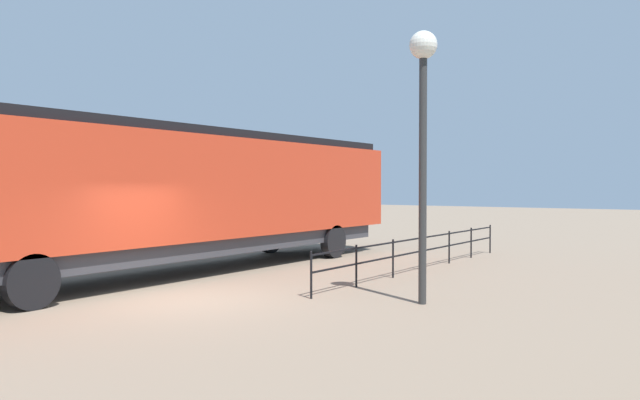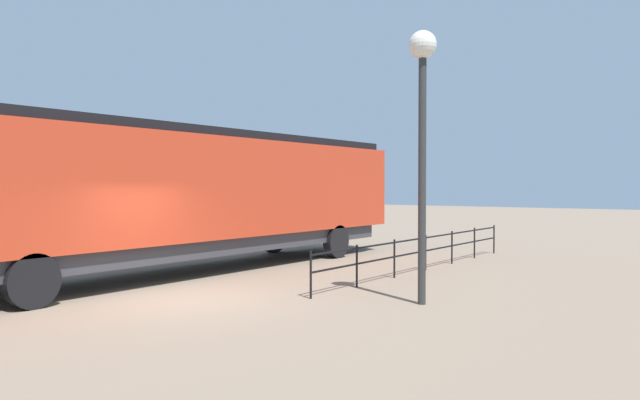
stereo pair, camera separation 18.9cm
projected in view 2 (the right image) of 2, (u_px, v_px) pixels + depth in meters
ground_plane at (185, 300)px, 12.80m from camera, size 120.00×120.00×0.00m
locomotive at (202, 192)px, 17.31m from camera, size 3.07×16.37×3.96m
lamp_post at (422, 101)px, 12.27m from camera, size 0.57×0.57×5.54m
platform_fence at (426, 247)px, 17.34m from camera, size 0.05×10.94×1.01m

